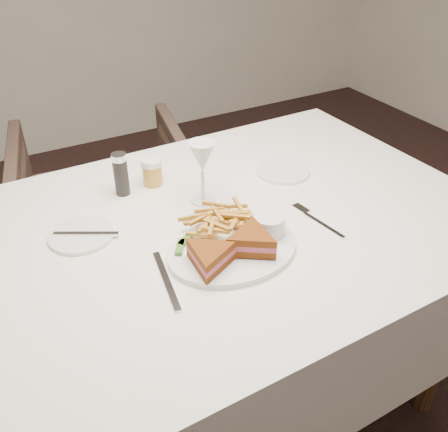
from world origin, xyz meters
name	(u,v)px	position (x,y,z in m)	size (l,w,h in m)	color
table	(216,326)	(0.00, 0.27, 0.38)	(1.45, 0.96, 0.75)	white
chair_far	(106,199)	(-0.06, 1.16, 0.36)	(0.69, 0.65, 0.71)	#49362D
table_setting	(216,219)	(-0.02, 0.23, 0.79)	(0.78, 0.60, 0.18)	white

